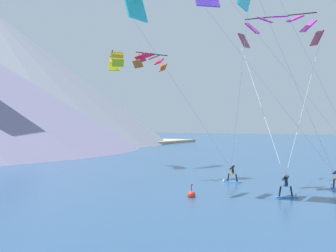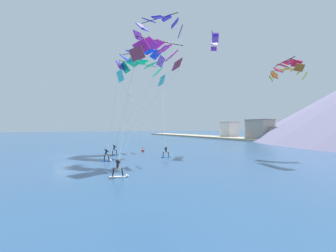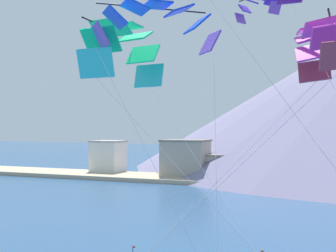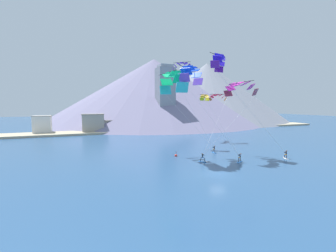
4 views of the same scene
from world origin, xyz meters
TOP-DOWN VIEW (x-y plane):
  - kitesurfer_near_trail at (7.93, 13.45)m, footprint 0.66×1.78m
  - kitesurfer_mid_center at (1.77, 7.07)m, footprint 1.21×1.71m
  - kitesurfer_far_left at (7.95, 4.85)m, footprint 1.70×1.23m
  - parafoil_kite_mid_center at (11.75, 10.08)m, footprint 12.00×7.34m
  - parafoil_kite_distant_low_drift at (17.49, 26.67)m, footprint 5.09×2.32m
  - parafoil_kite_distant_mid_solo at (15.27, 29.97)m, footprint 4.71×4.18m
  - race_marker_buoy at (-1.09, 13.08)m, footprint 0.56×0.56m
  - shore_building_harbour_front at (27.30, 59.34)m, footprint 7.11×4.61m

SIDE VIEW (x-z plane):
  - race_marker_buoy at x=-1.09m, z-range -0.35..0.67m
  - kitesurfer_near_trail at x=7.93m, z-range -0.38..1.28m
  - kitesurfer_far_left at x=7.95m, z-range -0.36..1.35m
  - kitesurfer_mid_center at x=1.77m, z-range -0.36..1.35m
  - shore_building_harbour_front at x=27.30m, z-range 0.01..5.73m
  - parafoil_kite_distant_low_drift at x=17.49m, z-range 11.60..13.51m
  - parafoil_kite_distant_mid_solo at x=15.27m, z-range 11.69..13.51m
  - parafoil_kite_mid_center at x=11.75m, z-range 6.91..20.59m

